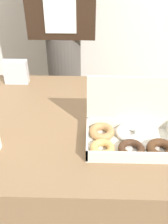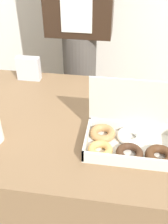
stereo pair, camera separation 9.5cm
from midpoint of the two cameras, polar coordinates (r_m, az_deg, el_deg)
The scene contains 5 objects.
ground_plane at distance 1.70m, azimuth -2.39°, elevation -21.19°, with size 14.00×14.00×0.00m, color gray.
table at distance 1.41m, azimuth -2.76°, elevation -13.10°, with size 1.18×0.81×0.72m.
donut_box at distance 1.01m, azimuth 12.25°, elevation -5.75°, with size 0.34×0.22×0.25m.
napkin_holder at distance 1.45m, azimuth -10.13°, elevation 9.25°, with size 0.12×0.05×0.13m.
person_customer at distance 1.70m, azimuth 0.66°, elevation 17.90°, with size 0.40×0.22×1.64m.
Camera 2 is at (0.25, -0.90, 1.42)m, focal length 42.00 mm.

